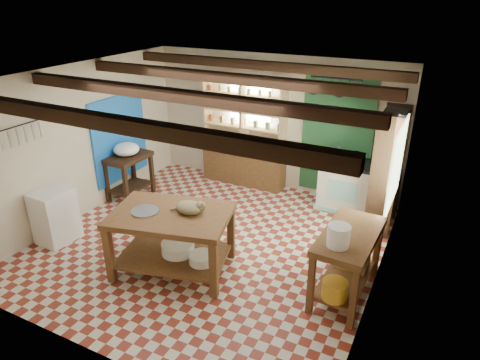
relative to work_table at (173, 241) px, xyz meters
The scene contains 30 objects.
floor 0.94m from the work_table, 81.07° to the left, with size 5.00×5.00×0.02m, color maroon.
ceiling 2.30m from the work_table, 81.07° to the left, with size 5.00×5.00×0.02m, color #454449.
wall_back 3.42m from the work_table, 87.80° to the left, with size 5.00×0.04×2.60m, color beige.
wall_front 1.90m from the work_table, 85.70° to the right, with size 5.00×0.04×2.60m, color beige.
wall_left 2.65m from the work_table, 161.17° to the left, with size 0.04×5.00×2.60m, color beige.
wall_right 2.88m from the work_table, 17.12° to the left, with size 0.04×5.00×2.60m, color beige.
ceiling_beams 2.19m from the work_table, 81.07° to the left, with size 5.00×3.80×0.15m, color #341F12.
blue_wall_patch 2.97m from the work_table, 143.89° to the left, with size 0.04×1.40×1.60m, color blue.
green_wall_patch 3.65m from the work_table, 67.22° to the left, with size 1.30×0.04×2.30m, color #21522B.
window_back 3.54m from the work_table, 96.47° to the left, with size 0.90×0.02×0.80m, color #B0C5AF.
window_right 3.31m from the work_table, 34.76° to the left, with size 0.02×1.30×1.20m, color #B0C5AF.
utensil_rail 2.70m from the work_table, behind, with size 0.06×0.90×0.28m, color black.
pot_rack 3.61m from the work_table, 64.28° to the left, with size 0.86×0.12×0.36m, color black.
shelving_unit 3.21m from the work_table, 97.72° to the left, with size 1.70×0.34×2.20m, color tan.
tall_rack 3.59m from the work_table, 47.31° to the left, with size 0.40×0.86×2.00m, color #341F12.
work_table is the anchor object (origin of this frame).
stove 3.42m from the work_table, 59.92° to the left, with size 0.93×0.63×0.91m, color beige.
prep_table 2.59m from the work_table, 143.11° to the left, with size 0.58×0.84×0.85m, color #341F12.
white_cabinet 2.10m from the work_table, behind, with size 0.48×0.57×0.86m, color white.
right_counter 2.37m from the work_table, 13.46° to the left, with size 0.64×1.27×0.91m, color brown.
cat 0.59m from the work_table, 25.12° to the left, with size 0.37×0.28×0.17m, color #998659.
steel_tray 0.58m from the work_table, 158.06° to the right, with size 0.38×0.38×0.02m, color #A9AAB1.
basin_large 0.15m from the work_table, 58.81° to the left, with size 0.47×0.47×0.16m, color white.
basin_small 0.48m from the work_table, ahead, with size 0.36×0.36×0.12m, color white.
kettle_left 3.35m from the work_table, 63.68° to the left, with size 0.21×0.21×0.24m, color #A9AAB1.
kettle_right 3.51m from the work_table, 58.49° to the left, with size 0.15×0.15×0.19m, color black.
enamel_bowl 2.64m from the work_table, 143.11° to the left, with size 0.47×0.47×0.24m, color white.
white_bucket 2.33m from the work_table, ahead, with size 0.27×0.27×0.27m, color white.
wicker_basket 2.47m from the work_table, 20.15° to the left, with size 0.42×0.33×0.29m, color #9E8340.
yellow_tub 2.29m from the work_table, ahead, with size 0.31×0.31×0.23m, color gold.
Camera 1 is at (3.00, -4.94, 3.68)m, focal length 32.00 mm.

